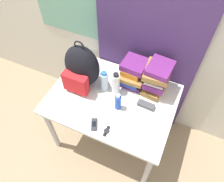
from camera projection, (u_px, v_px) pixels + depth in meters
name	position (u px, v px, depth m)	size (l,w,h in m)	color
ground_plane	(96.00, 167.00, 2.27)	(12.00, 12.00, 0.00)	#9E8466
wall_back	(136.00, 15.00, 1.78)	(6.00, 0.06, 2.50)	silver
curtain_blue	(151.00, 23.00, 1.71)	(0.93, 0.04, 2.50)	#4C336B
desk	(112.00, 104.00, 2.00)	(1.10, 0.81, 0.71)	silver
backpack	(82.00, 68.00, 1.87)	(0.32, 0.28, 0.48)	black
book_stack_left	(133.00, 73.00, 1.95)	(0.24, 0.28, 0.25)	#6B2370
book_stack_center	(157.00, 77.00, 1.86)	(0.23, 0.28, 0.31)	olive
water_bottle	(104.00, 81.00, 1.92)	(0.07, 0.07, 0.21)	silver
sports_bottle	(116.00, 84.00, 1.88)	(0.07, 0.07, 0.24)	white
sunscreen_bottle	(118.00, 102.00, 1.80)	(0.05, 0.05, 0.18)	blue
cell_phone	(94.00, 124.00, 1.76)	(0.09, 0.12, 0.02)	#2D2D33
sunglasses_case	(146.00, 105.00, 1.86)	(0.15, 0.06, 0.04)	#47474C
wristwatch	(107.00, 131.00, 1.72)	(0.04, 0.10, 0.01)	black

